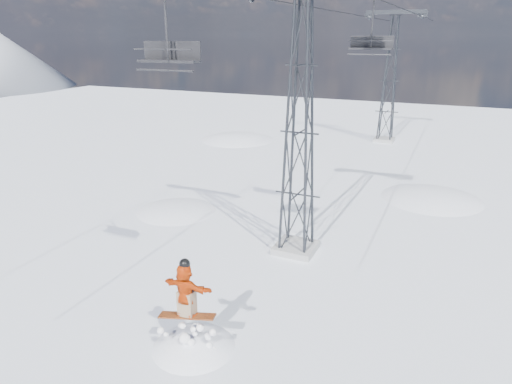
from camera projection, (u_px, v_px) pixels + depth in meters
ground at (188, 350)px, 14.36m from camera, size 120.00×120.00×0.00m
snow_terrain at (281, 278)px, 37.67m from camera, size 39.00×37.00×22.00m
lift_tower_near at (299, 133)px, 19.19m from camera, size 5.20×1.80×11.43m
lift_tower_far at (389, 81)px, 40.79m from camera, size 5.20×1.80×11.43m
haul_cables at (364, 9)px, 27.37m from camera, size 4.46×51.00×0.06m
lift_chair_near at (169, 54)px, 13.73m from camera, size 2.01×0.58×2.49m
lift_chair_mid at (371, 44)px, 19.52m from camera, size 1.83×0.53×2.27m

